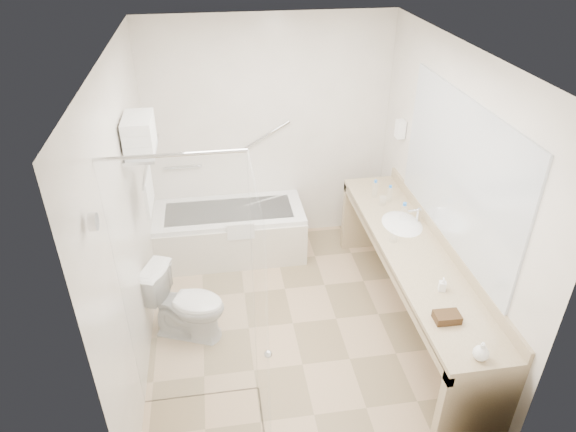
{
  "coord_description": "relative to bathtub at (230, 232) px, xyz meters",
  "views": [
    {
      "loc": [
        -0.59,
        -3.54,
        3.36
      ],
      "look_at": [
        0.0,
        0.3,
        1.0
      ],
      "focal_mm": 32.0,
      "sensor_mm": 36.0,
      "label": 1
    }
  ],
  "objects": [
    {
      "name": "floor",
      "position": [
        0.5,
        -1.24,
        -0.28
      ],
      "size": [
        3.2,
        3.2,
        0.0
      ],
      "primitive_type": "plane",
      "color": "tan",
      "rests_on": "ground"
    },
    {
      "name": "ceiling",
      "position": [
        0.5,
        -1.24,
        2.22
      ],
      "size": [
        2.6,
        3.2,
        0.1
      ],
      "primitive_type": "cube",
      "color": "white",
      "rests_on": "wall_back"
    },
    {
      "name": "wall_back",
      "position": [
        0.5,
        0.36,
        0.97
      ],
      "size": [
        2.6,
        0.1,
        2.5
      ],
      "primitive_type": "cube",
      "color": "silver",
      "rests_on": "ground"
    },
    {
      "name": "wall_front",
      "position": [
        0.5,
        -2.84,
        0.97
      ],
      "size": [
        2.6,
        0.1,
        2.5
      ],
      "primitive_type": "cube",
      "color": "silver",
      "rests_on": "ground"
    },
    {
      "name": "wall_left",
      "position": [
        -0.8,
        -1.24,
        0.97
      ],
      "size": [
        0.1,
        3.2,
        2.5
      ],
      "primitive_type": "cube",
      "color": "silver",
      "rests_on": "ground"
    },
    {
      "name": "wall_right",
      "position": [
        1.8,
        -1.24,
        0.97
      ],
      "size": [
        0.1,
        3.2,
        2.5
      ],
      "primitive_type": "cube",
      "color": "silver",
      "rests_on": "ground"
    },
    {
      "name": "bathtub",
      "position": [
        0.0,
        0.0,
        0.0
      ],
      "size": [
        1.6,
        0.73,
        0.59
      ],
      "color": "white",
      "rests_on": "floor"
    },
    {
      "name": "grab_bar_short",
      "position": [
        -0.45,
        0.32,
        0.67
      ],
      "size": [
        0.4,
        0.03,
        0.03
      ],
      "primitive_type": "cylinder",
      "rotation": [
        0.0,
        1.57,
        0.0
      ],
      "color": "silver",
      "rests_on": "wall_back"
    },
    {
      "name": "grab_bar_long",
      "position": [
        0.45,
        0.32,
        0.97
      ],
      "size": [
        0.53,
        0.03,
        0.33
      ],
      "primitive_type": "cylinder",
      "rotation": [
        0.0,
        1.05,
        0.0
      ],
      "color": "silver",
      "rests_on": "wall_back"
    },
    {
      "name": "shower_enclosure",
      "position": [
        -0.13,
        -2.16,
        0.79
      ],
      "size": [
        0.96,
        0.91,
        2.11
      ],
      "color": "silver",
      "rests_on": "floor"
    },
    {
      "name": "towel_shelf",
      "position": [
        -0.67,
        -0.89,
        1.48
      ],
      "size": [
        0.24,
        0.55,
        0.81
      ],
      "color": "silver",
      "rests_on": "wall_left"
    },
    {
      "name": "vanity_counter",
      "position": [
        1.52,
        -1.39,
        0.36
      ],
      "size": [
        0.55,
        2.7,
        0.95
      ],
      "color": "tan",
      "rests_on": "floor"
    },
    {
      "name": "sink",
      "position": [
        1.55,
        -0.99,
        0.54
      ],
      "size": [
        0.4,
        0.52,
        0.14
      ],
      "primitive_type": "ellipsoid",
      "color": "white",
      "rests_on": "vanity_counter"
    },
    {
      "name": "faucet",
      "position": [
        1.7,
        -0.99,
        0.65
      ],
      "size": [
        0.03,
        0.03,
        0.14
      ],
      "primitive_type": "cylinder",
      "color": "silver",
      "rests_on": "vanity_counter"
    },
    {
      "name": "mirror",
      "position": [
        1.79,
        -1.39,
        1.27
      ],
      "size": [
        0.02,
        2.0,
        1.2
      ],
      "primitive_type": "cube",
      "color": "silver",
      "rests_on": "wall_right"
    },
    {
      "name": "hairdryer_unit",
      "position": [
        1.75,
        -0.19,
        1.17
      ],
      "size": [
        0.08,
        0.1,
        0.18
      ],
      "primitive_type": "cube",
      "color": "white",
      "rests_on": "wall_right"
    },
    {
      "name": "toilet",
      "position": [
        -0.45,
        -1.21,
        0.07
      ],
      "size": [
        0.8,
        0.63,
        0.69
      ],
      "primitive_type": "imported",
      "rotation": [
        0.0,
        0.0,
        1.19
      ],
      "color": "white",
      "rests_on": "floor"
    },
    {
      "name": "amenity_basket",
      "position": [
        1.43,
        -2.27,
        0.6
      ],
      "size": [
        0.18,
        0.13,
        0.06
      ],
      "primitive_type": "cube",
      "rotation": [
        0.0,
        0.0,
        -0.03
      ],
      "color": "#452F18",
      "rests_on": "vanity_counter"
    },
    {
      "name": "soap_bottle_a",
      "position": [
        1.53,
        -1.95,
        0.6
      ],
      "size": [
        0.08,
        0.13,
        0.05
      ],
      "primitive_type": "imported",
      "rotation": [
        0.0,
        0.0,
        -0.29
      ],
      "color": "white",
      "rests_on": "vanity_counter"
    },
    {
      "name": "soap_bottle_b",
      "position": [
        1.49,
        -2.64,
        0.63
      ],
      "size": [
        0.15,
        0.17,
        0.11
      ],
      "primitive_type": "imported",
      "rotation": [
        0.0,
        0.0,
        -0.42
      ],
      "color": "white",
      "rests_on": "vanity_counter"
    },
    {
      "name": "water_bottle_left",
      "position": [
        1.56,
        -0.97,
        0.67
      ],
      "size": [
        0.07,
        0.07,
        0.21
      ],
      "rotation": [
        0.0,
        0.0,
        0.26
      ],
      "color": "silver",
      "rests_on": "vanity_counter"
    },
    {
      "name": "water_bottle_mid",
      "position": [
        1.45,
        -0.45,
        0.66
      ],
      "size": [
        0.06,
        0.06,
        0.19
      ],
      "rotation": [
        0.0,
        0.0,
        -0.14
      ],
      "color": "silver",
      "rests_on": "vanity_counter"
    },
    {
      "name": "water_bottle_right",
      "position": [
        1.57,
        -0.56,
        0.65
      ],
      "size": [
        0.05,
        0.05,
        0.17
      ],
      "rotation": [
        0.0,
        0.0,
        -0.08
      ],
      "color": "silver",
      "rests_on": "vanity_counter"
    },
    {
      "name": "drinking_glass_near",
      "position": [
        1.48,
        -0.62,
        0.62
      ],
      "size": [
        0.09,
        0.09,
        0.09
      ],
      "primitive_type": "cylinder",
      "rotation": [
        0.0,
        0.0,
        0.31
      ],
      "color": "silver",
      "rests_on": "vanity_counter"
    },
    {
      "name": "drinking_glass_far",
      "position": [
        1.38,
        -1.25,
        0.62
      ],
      "size": [
        0.08,
        0.08,
        0.09
      ],
      "primitive_type": "cylinder",
      "rotation": [
        0.0,
        0.0,
        0.2
      ],
      "color": "silver",
      "rests_on": "vanity_counter"
    }
  ]
}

